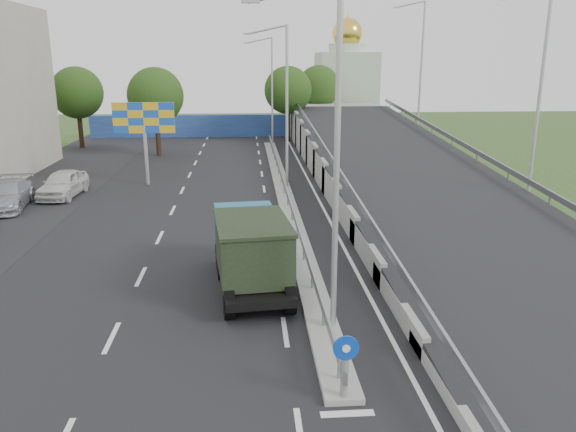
{
  "coord_description": "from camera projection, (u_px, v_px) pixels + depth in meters",
  "views": [
    {
      "loc": [
        -2.27,
        -9.81,
        8.21
      ],
      "look_at": [
        -0.69,
        11.6,
        2.2
      ],
      "focal_mm": 35.0,
      "sensor_mm": 36.0,
      "label": 1
    }
  ],
  "objects": [
    {
      "name": "road_surface",
      "position": [
        235.0,
        214.0,
        30.79
      ],
      "size": [
        26.0,
        90.0,
        0.04
      ],
      "primitive_type": "cube",
      "color": "black",
      "rests_on": "ground"
    },
    {
      "name": "median",
      "position": [
        284.0,
        195.0,
        34.81
      ],
      "size": [
        1.0,
        44.0,
        0.2
      ],
      "primitive_type": "cube",
      "color": "gray",
      "rests_on": "ground"
    },
    {
      "name": "overpass_ramp",
      "position": [
        404.0,
        167.0,
        34.9
      ],
      "size": [
        10.0,
        50.0,
        3.5
      ],
      "color": "gray",
      "rests_on": "ground"
    },
    {
      "name": "median_guardrail",
      "position": [
        284.0,
        184.0,
        34.64
      ],
      "size": [
        0.09,
        44.0,
        0.71
      ],
      "color": "gray",
      "rests_on": "median"
    },
    {
      "name": "sign_bollard",
      "position": [
        345.0,
        366.0,
        13.6
      ],
      "size": [
        0.64,
        0.23,
        1.67
      ],
      "color": "black",
      "rests_on": "median"
    },
    {
      "name": "lamp_post_near",
      "position": [
        330.0,
        147.0,
        16.0
      ],
      "size": [
        2.74,
        0.18,
        10.08
      ],
      "color": "#B2B5B7",
      "rests_on": "median"
    },
    {
      "name": "lamp_post_mid",
      "position": [
        284.0,
        99.0,
        35.2
      ],
      "size": [
        2.74,
        0.18,
        10.08
      ],
      "color": "#B2B5B7",
      "rests_on": "median"
    },
    {
      "name": "lamp_post_far",
      "position": [
        270.0,
        85.0,
        54.41
      ],
      "size": [
        2.74,
        0.18,
        10.08
      ],
      "color": "#B2B5B7",
      "rests_on": "median"
    },
    {
      "name": "blue_wall",
      "position": [
        231.0,
        126.0,
        61.12
      ],
      "size": [
        30.0,
        0.5,
        2.4
      ],
      "primitive_type": "cube",
      "color": "#293997",
      "rests_on": "ground"
    },
    {
      "name": "church",
      "position": [
        346.0,
        84.0,
        68.69
      ],
      "size": [
        7.0,
        7.0,
        13.8
      ],
      "color": "#B2CCAD",
      "rests_on": "ground"
    },
    {
      "name": "billboard",
      "position": [
        144.0,
        123.0,
        36.92
      ],
      "size": [
        4.0,
        0.24,
        5.5
      ],
      "color": "#B2B5B7",
      "rests_on": "ground"
    },
    {
      "name": "tree_left_mid",
      "position": [
        156.0,
        96.0,
        48.1
      ],
      "size": [
        4.8,
        4.8,
        7.6
      ],
      "color": "black",
      "rests_on": "ground"
    },
    {
      "name": "tree_median_far",
      "position": [
        288.0,
        90.0,
        56.64
      ],
      "size": [
        4.8,
        4.8,
        7.6
      ],
      "color": "black",
      "rests_on": "ground"
    },
    {
      "name": "tree_left_far",
      "position": [
        77.0,
        93.0,
        52.34
      ],
      "size": [
        4.8,
        4.8,
        7.6
      ],
      "color": "black",
      "rests_on": "ground"
    },
    {
      "name": "tree_ramp_far",
      "position": [
        319.0,
        87.0,
        63.64
      ],
      "size": [
        4.8,
        4.8,
        7.6
      ],
      "color": "black",
      "rests_on": "ground"
    },
    {
      "name": "dump_truck",
      "position": [
        250.0,
        247.0,
        20.56
      ],
      "size": [
        2.99,
        6.58,
        2.81
      ],
      "rotation": [
        0.0,
        0.0,
        0.1
      ],
      "color": "black",
      "rests_on": "ground"
    },
    {
      "name": "parked_car_d",
      "position": [
        7.0,
        195.0,
        31.83
      ],
      "size": [
        2.84,
        5.59,
        1.56
      ],
      "primitive_type": "imported",
      "rotation": [
        0.0,
        0.0,
        0.13
      ],
      "color": "#A4A4AD",
      "rests_on": "ground"
    },
    {
      "name": "parked_car_e",
      "position": [
        63.0,
        184.0,
        34.51
      ],
      "size": [
        2.27,
        4.95,
        1.64
      ],
      "primitive_type": "imported",
      "rotation": [
        0.0,
        0.0,
        -0.07
      ],
      "color": "silver",
      "rests_on": "ground"
    }
  ]
}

